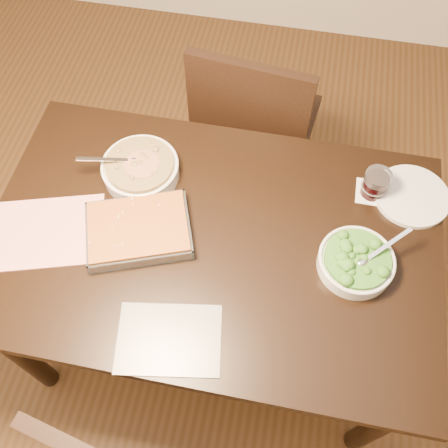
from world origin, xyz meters
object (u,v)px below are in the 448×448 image
(baking_dish, at_px, (139,230))
(chair_far, at_px, (254,127))
(wine_tumbler, at_px, (376,183))
(table, at_px, (213,252))
(stew_bowl, at_px, (140,168))
(broccoli_bowl, at_px, (356,261))
(dinner_plate, at_px, (412,196))

(baking_dish, bearing_deg, chair_far, 49.37)
(baking_dish, distance_m, wine_tumbler, 0.76)
(table, xyz_separation_m, chair_far, (0.03, 0.66, -0.12))
(wine_tumbler, bearing_deg, baking_dish, -156.96)
(stew_bowl, distance_m, chair_far, 0.61)
(broccoli_bowl, relative_size, baking_dish, 0.61)
(baking_dish, relative_size, dinner_plate, 1.54)
(wine_tumbler, xyz_separation_m, chair_far, (-0.44, 0.39, -0.26))
(broccoli_bowl, distance_m, chair_far, 0.82)
(table, relative_size, baking_dish, 3.77)
(broccoli_bowl, relative_size, chair_far, 0.23)
(dinner_plate, bearing_deg, table, -155.71)
(stew_bowl, bearing_deg, table, -34.65)
(baking_dish, distance_m, chair_far, 0.77)
(broccoli_bowl, bearing_deg, stew_bowl, 164.01)
(wine_tumbler, relative_size, chair_far, 0.10)
(table, relative_size, wine_tumbler, 14.87)
(baking_dish, xyz_separation_m, dinner_plate, (0.82, 0.30, -0.02))
(stew_bowl, xyz_separation_m, broccoli_bowl, (0.71, -0.20, -0.00))
(broccoli_bowl, bearing_deg, baking_dish, -178.39)
(stew_bowl, xyz_separation_m, dinner_plate, (0.88, 0.08, -0.03))
(wine_tumbler, bearing_deg, dinner_plate, 2.34)
(baking_dish, height_order, dinner_plate, baking_dish)
(dinner_plate, bearing_deg, stew_bowl, -174.90)
(dinner_plate, height_order, chair_far, chair_far)
(baking_dish, distance_m, dinner_plate, 0.87)
(table, bearing_deg, broccoli_bowl, -1.55)
(wine_tumbler, bearing_deg, table, -150.75)
(baking_dish, relative_size, wine_tumbler, 3.94)
(stew_bowl, bearing_deg, broccoli_bowl, -15.99)
(broccoli_bowl, xyz_separation_m, dinner_plate, (0.17, 0.28, -0.02))
(table, relative_size, broccoli_bowl, 6.23)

